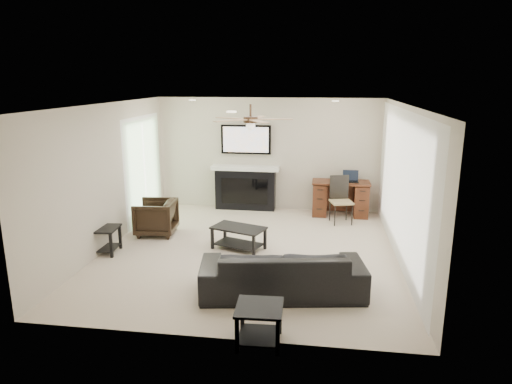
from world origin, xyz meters
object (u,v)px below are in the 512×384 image
Objects in this scene: sofa at (282,272)px; coffee_table at (239,238)px; armchair at (156,217)px; fireplace_unit at (245,168)px; desk at (340,198)px.

sofa reaches higher than coffee_table.
armchair is 1.79m from coffee_table.
armchair is at bearing -48.59° from sofa.
armchair is at bearing -125.71° from fireplace_unit.
coffee_table is 0.47× the size of fireplace_unit.
coffee_table is 0.74× the size of desk.
desk is (2.12, -0.20, -0.57)m from fireplace_unit.
desk is at bearing 71.26° from coffee_table.
fireplace_unit is at bearing -82.76° from sofa.
fireplace_unit is 1.57× the size of desk.
armchair is 3.93m from desk.
coffee_table is at bearing -128.38° from desk.
fireplace_unit is 2.20m from desk.
fireplace_unit reaches higher than coffee_table.
sofa is 3.37m from armchair.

